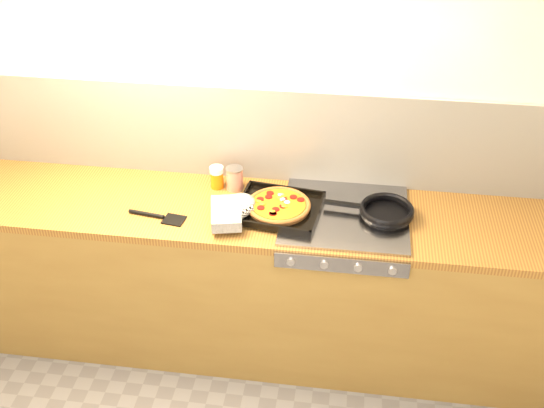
# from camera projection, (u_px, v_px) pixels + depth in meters

# --- Properties ---
(room_shell) EXTENTS (3.20, 3.20, 3.20)m
(room_shell) POSITION_uv_depth(u_px,v_px,m) (261.00, 135.00, 3.19)
(room_shell) COLOR white
(room_shell) RESTS_ON ground
(counter_run) EXTENTS (3.20, 0.62, 0.90)m
(counter_run) POSITION_uv_depth(u_px,v_px,m) (254.00, 279.00, 3.35)
(counter_run) COLOR olive
(counter_run) RESTS_ON ground
(stovetop) EXTENTS (0.60, 0.56, 0.02)m
(stovetop) POSITION_uv_depth(u_px,v_px,m) (345.00, 215.00, 3.04)
(stovetop) COLOR gray
(stovetop) RESTS_ON counter_run
(pizza_on_tray) EXTENTS (0.54, 0.44, 0.07)m
(pizza_on_tray) POSITION_uv_depth(u_px,v_px,m) (264.00, 207.00, 3.03)
(pizza_on_tray) COLOR black
(pizza_on_tray) RESTS_ON stovetop
(frying_pan) EXTENTS (0.44, 0.28, 0.04)m
(frying_pan) POSITION_uv_depth(u_px,v_px,m) (385.00, 211.00, 3.01)
(frying_pan) COLOR black
(frying_pan) RESTS_ON stovetop
(tomato_can) EXTENTS (0.11, 0.11, 0.12)m
(tomato_can) POSITION_uv_depth(u_px,v_px,m) (235.00, 179.00, 3.21)
(tomato_can) COLOR #A11D0C
(tomato_can) RESTS_ON counter_run
(juice_glass) EXTENTS (0.08, 0.08, 0.12)m
(juice_glass) POSITION_uv_depth(u_px,v_px,m) (217.00, 177.00, 3.22)
(juice_glass) COLOR orange
(juice_glass) RESTS_ON counter_run
(wooden_spoon) EXTENTS (0.29, 0.13, 0.02)m
(wooden_spoon) POSITION_uv_depth(u_px,v_px,m) (271.00, 191.00, 3.20)
(wooden_spoon) COLOR tan
(wooden_spoon) RESTS_ON counter_run
(black_spatula) EXTENTS (0.29, 0.10, 0.02)m
(black_spatula) POSITION_uv_depth(u_px,v_px,m) (158.00, 216.00, 3.03)
(black_spatula) COLOR black
(black_spatula) RESTS_ON counter_run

